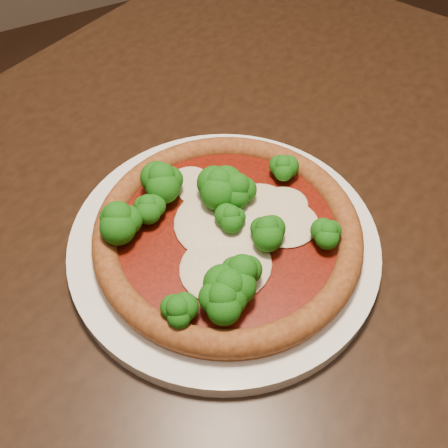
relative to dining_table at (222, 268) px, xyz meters
name	(u,v)px	position (x,y,z in m)	size (l,w,h in m)	color
dining_table	(222,268)	(0.00, 0.00, 0.00)	(1.40, 1.26, 0.75)	black
plate	(224,242)	(-0.02, -0.04, 0.11)	(0.32, 0.32, 0.02)	silver
pizza	(224,230)	(-0.02, -0.04, 0.13)	(0.27, 0.27, 0.06)	brown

